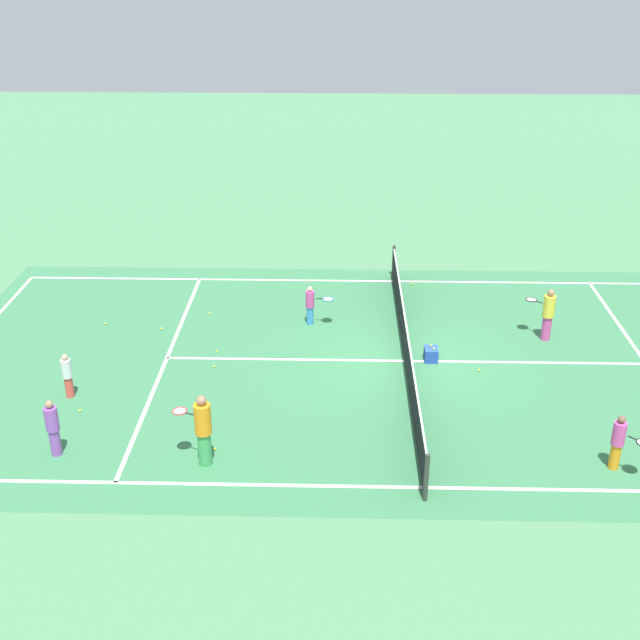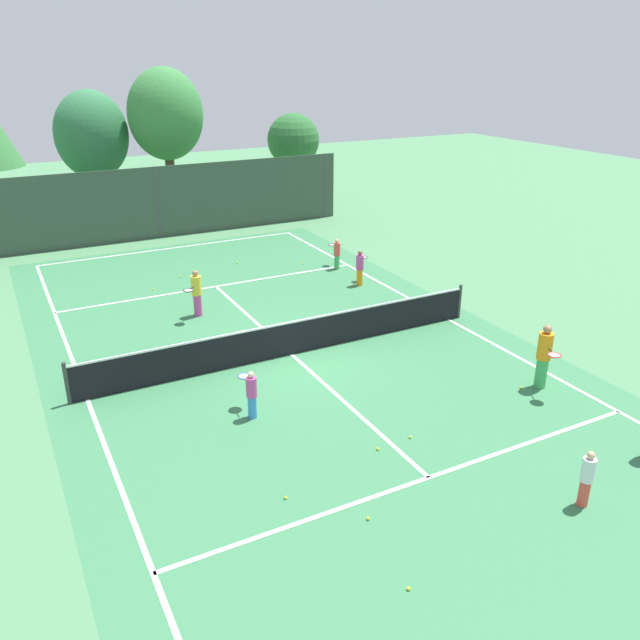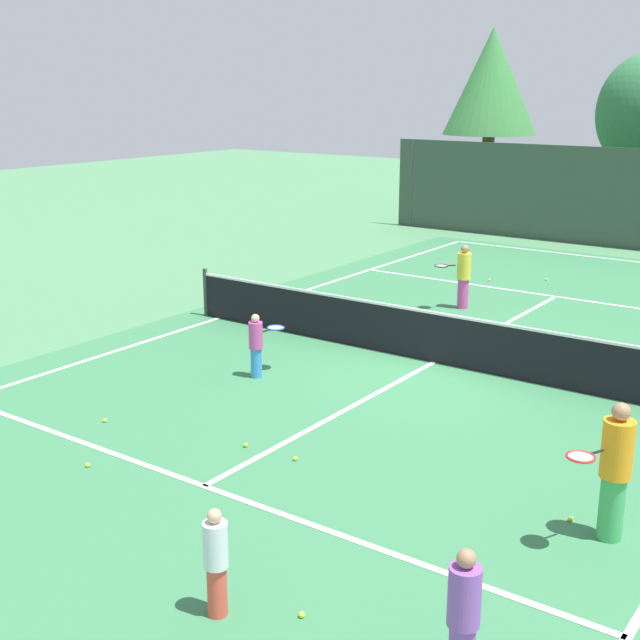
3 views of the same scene
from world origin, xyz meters
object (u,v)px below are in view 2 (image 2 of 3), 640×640
Objects in this scene: tennis_ball_1 at (378,449)px; tennis_ball_7 at (153,289)px; player_3 at (360,267)px; tennis_ball_5 at (93,386)px; tennis_ball_11 at (237,263)px; tennis_ball_0 at (286,498)px; player_0 at (337,253)px; tennis_ball_2 at (280,327)px; ball_crate at (279,340)px; player_2 at (197,292)px; tennis_ball_9 at (521,388)px; tennis_ball_4 at (368,518)px; tennis_ball_10 at (410,437)px; player_1 at (587,478)px; player_4 at (251,393)px; tennis_ball_3 at (590,479)px; player_5 at (544,356)px; tennis_ball_8 at (179,277)px; tennis_ball_6 at (303,263)px; tennis_ball_12 at (409,589)px.

tennis_ball_1 is 1.00× the size of tennis_ball_7.
player_3 is 19.66× the size of tennis_ball_1.
tennis_ball_11 is at bearing 49.25° from tennis_ball_5.
tennis_ball_0 and tennis_ball_5 have the same top height.
player_0 is 6.17m from tennis_ball_2.
ball_crate is 6.70m from tennis_ball_7.
tennis_ball_0 is 1.00× the size of tennis_ball_5.
player_2 reaches higher than tennis_ball_1.
tennis_ball_5 and tennis_ball_9 have the same top height.
player_2 is at bearing 88.40° from tennis_ball_4.
player_3 reaches higher than tennis_ball_2.
tennis_ball_10 is (2.60, -12.13, 0.00)m from tennis_ball_7.
tennis_ball_9 is (2.22, 3.90, -0.57)m from player_1.
player_4 is 7.34m from tennis_ball_3.
player_5 reaches higher than tennis_ball_5.
tennis_ball_8 is at bearing 82.24° from player_2.
tennis_ball_10 is (-4.39, -11.26, -0.59)m from player_0.
tennis_ball_1 and tennis_ball_6 have the same top height.
tennis_ball_7 is 15.68m from tennis_ball_12.
player_3 is (-0.18, -2.05, 0.05)m from player_0.
ball_crate is at bearing 0.96° from tennis_ball_5.
tennis_ball_4 is at bearing -48.79° from tennis_ball_0.
tennis_ball_6 is 12.87m from tennis_ball_10.
tennis_ball_10 is (1.37, -13.08, 0.00)m from tennis_ball_8.
player_3 reaches higher than tennis_ball_11.
player_3 reaches higher than player_4.
tennis_ball_3 and tennis_ball_9 have the same top height.
player_4 is 17.95× the size of tennis_ball_7.
tennis_ball_3 is at bearing -22.23° from tennis_ball_0.
tennis_ball_2 is 1.00× the size of tennis_ball_10.
tennis_ball_3 is 15.33m from tennis_ball_6.
tennis_ball_9 is 1.00× the size of tennis_ball_10.
player_2 is 6.38m from tennis_ball_6.
player_4 reaches higher than tennis_ball_0.
tennis_ball_7 is at bearing -157.31° from tennis_ball_11.
player_3 is 3.33m from tennis_ball_6.
tennis_ball_4 is at bearing -88.43° from tennis_ball_7.
player_0 is 18.18× the size of tennis_ball_2.
player_3 is at bearing 52.61° from tennis_ball_0.
tennis_ball_12 is at bearing -110.63° from tennis_ball_6.
tennis_ball_1 is at bearing -81.95° from tennis_ball_7.
tennis_ball_4 is (-6.43, -11.05, -0.64)m from player_3.
tennis_ball_10 and tennis_ball_12 have the same top height.
player_3 is 0.77× the size of player_5.
player_2 is at bearing 132.24° from tennis_ball_2.
tennis_ball_4 and tennis_ball_5 have the same top height.
tennis_ball_0 is at bearing -127.39° from player_3.
player_0 is at bearing 57.08° from tennis_ball_0.
player_3 reaches higher than tennis_ball_9.
tennis_ball_2 is 1.00× the size of tennis_ball_9.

